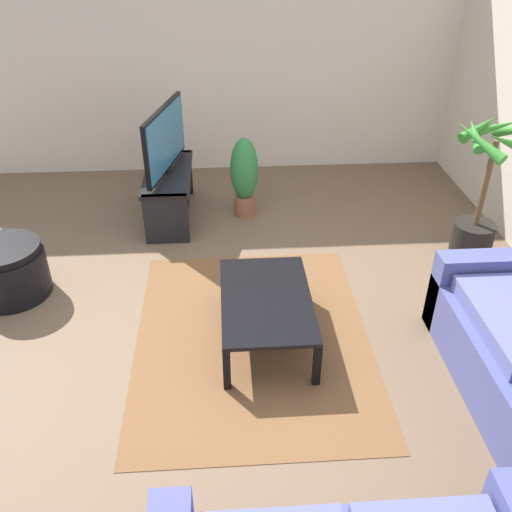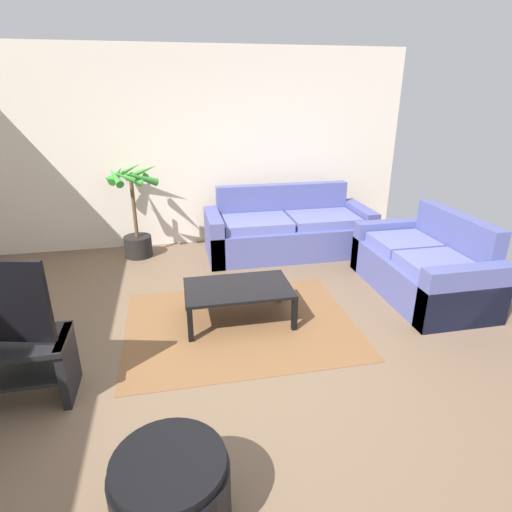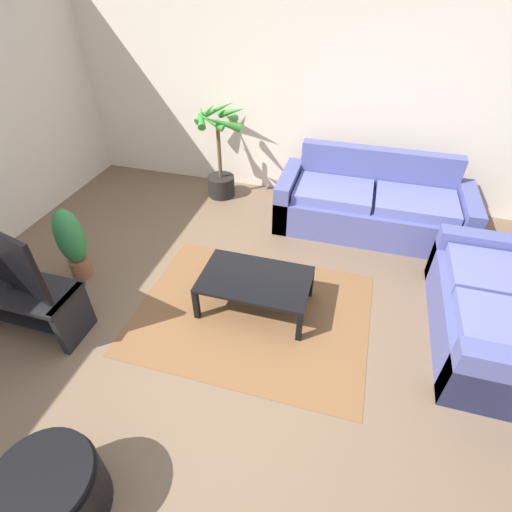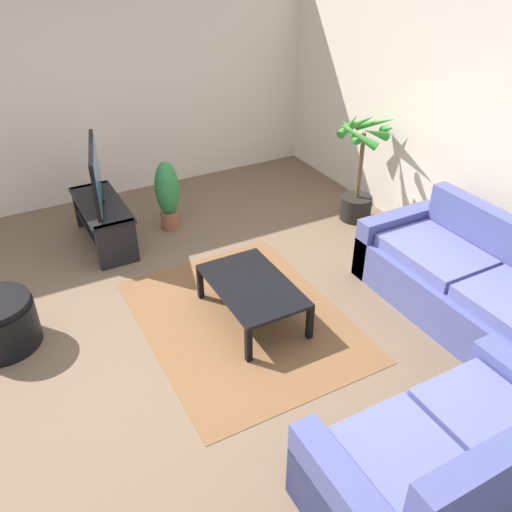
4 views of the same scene
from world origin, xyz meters
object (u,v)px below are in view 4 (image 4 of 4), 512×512
object	(u,v)px
tv_stand	(103,217)
potted_palm	(360,175)
potted_plant_small	(168,194)
coffee_table	(252,288)
tv	(96,174)
couch_main	(477,293)
couch_loveseat	(447,464)

from	to	relation	value
tv_stand	potted_palm	size ratio (longest dim) A/B	0.87
tv_stand	potted_plant_small	size ratio (longest dim) A/B	1.34
coffee_table	tv	bearing A→B (deg)	-157.24
couch_main	coffee_table	world-z (taller)	couch_main
potted_palm	tv	bearing A→B (deg)	-107.20
couch_main	tv_stand	bearing A→B (deg)	-139.11
couch_loveseat	tv_stand	xyz separation A→B (m)	(-4.05, -1.01, 0.02)
couch_main	tv_stand	world-z (taller)	couch_main
couch_loveseat	potted_plant_small	size ratio (longest dim) A/B	2.02
couch_loveseat	tv	xyz separation A→B (m)	(-4.05, -1.00, 0.53)
tv	potted_plant_small	size ratio (longest dim) A/B	1.27
couch_loveseat	coffee_table	size ratio (longest dim) A/B	1.62
potted_palm	couch_main	bearing A→B (deg)	-7.56
couch_loveseat	potted_plant_small	xyz separation A→B (m)	(-4.04, -0.26, 0.14)
couch_loveseat	tv	size ratio (longest dim) A/B	1.59
tv	potted_palm	xyz separation A→B (m)	(0.86, 2.79, -0.26)
couch_loveseat	tv	distance (m)	4.20
coffee_table	couch_main	bearing A→B (deg)	60.12
couch_main	potted_plant_small	xyz separation A→B (m)	(-2.90, -1.77, 0.13)
tv_stand	coffee_table	bearing A→B (deg)	22.83
couch_loveseat	potted_plant_small	distance (m)	4.05
potted_plant_small	couch_loveseat	bearing A→B (deg)	3.65
coffee_table	potted_plant_small	world-z (taller)	potted_plant_small
potted_plant_small	coffee_table	bearing A→B (deg)	1.87
couch_loveseat	tv	world-z (taller)	tv
couch_loveseat	potted_palm	world-z (taller)	potted_palm
couch_main	potted_plant_small	world-z (taller)	couch_main
tv_stand	potted_palm	bearing A→B (deg)	72.81
couch_main	potted_palm	xyz separation A→B (m)	(-2.05, 0.27, 0.27)
couch_loveseat	coffee_table	bearing A→B (deg)	-174.74
coffee_table	potted_palm	world-z (taller)	potted_palm
tv_stand	potted_plant_small	world-z (taller)	potted_plant_small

